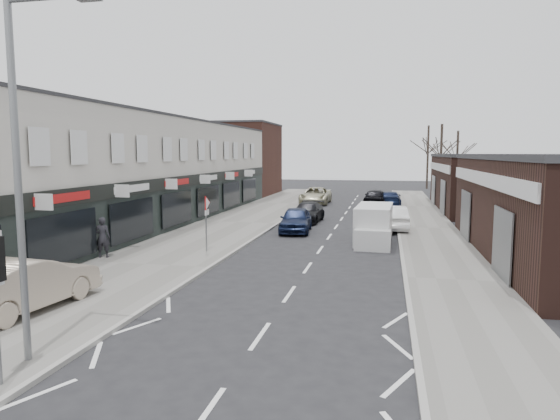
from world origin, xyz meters
The scene contains 20 objects.
ground centered at (0.00, 0.00, 0.00)m, with size 160.00×160.00×0.00m, color black.
pavement_left centered at (-6.75, 22.00, 0.06)m, with size 5.50×64.00×0.12m, color slate.
pavement_right centered at (5.75, 22.00, 0.06)m, with size 3.50×64.00×0.12m, color slate.
shop_terrace_left centered at (-13.50, 19.50, 3.55)m, with size 8.00×41.00×7.10m, color beige.
brick_block_far centered at (-13.50, 45.00, 4.00)m, with size 8.00×10.00×8.00m, color #4C2920.
right_unit_far centered at (12.50, 34.00, 2.25)m, with size 10.00×16.00×4.50m, color #321C17.
tree_far_a centered at (9.00, 48.00, 0.00)m, with size 3.60×3.60×8.00m, color #382D26, non-canonical shape.
tree_far_b centered at (11.50, 54.00, 0.00)m, with size 3.60×3.60×7.50m, color #382D26, non-canonical shape.
tree_far_c centered at (8.50, 60.00, 0.00)m, with size 3.60×3.60×8.50m, color #382D26, non-canonical shape.
street_lamp centered at (-4.53, -0.80, 4.62)m, with size 2.23×0.22×8.00m.
warning_sign centered at (-5.16, 12.00, 2.20)m, with size 0.12×0.80×2.70m.
white_van centered at (2.54, 16.65, 0.94)m, with size 1.99×5.18×1.99m.
sedan_on_pavement centered at (-7.24, 2.31, 0.91)m, with size 1.68×4.81×1.58m, color #B9A894.
pedestrian centered at (-9.20, 9.61, 1.03)m, with size 0.67×0.44×1.82m, color black.
parked_car_left_a centered at (-2.20, 19.36, 0.75)m, with size 1.77×4.41×1.50m, color #121B38.
parked_car_left_b centered at (-2.20, 23.94, 0.67)m, with size 1.88×4.63×1.34m, color black.
parked_car_left_c centered at (-3.40, 36.46, 0.78)m, with size 2.59×5.62×1.56m, color #A9A587.
parked_car_right_a centered at (3.50, 21.39, 0.76)m, with size 1.62×4.64×1.53m, color white.
parked_car_right_b centered at (2.20, 34.94, 0.82)m, with size 1.94×4.83×1.65m, color black.
parked_car_right_c centered at (3.50, 35.68, 0.68)m, with size 1.90×4.68×1.36m, color #131E3D.
Camera 1 is at (3.14, -10.20, 4.75)m, focal length 32.00 mm.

